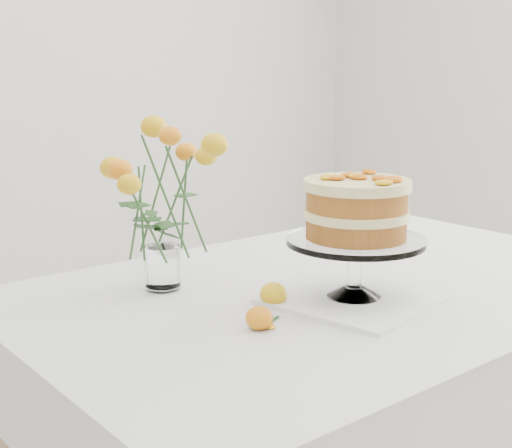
% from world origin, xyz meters
% --- Properties ---
extents(table, '(1.43, 0.93, 0.76)m').
position_xyz_m(table, '(0.00, 0.00, 0.67)').
color(table, '#A4795F').
rests_on(table, ground).
extents(napkin, '(0.35, 0.35, 0.01)m').
position_xyz_m(napkin, '(-0.07, -0.11, 0.76)').
color(napkin, white).
rests_on(napkin, table).
extents(cake_stand, '(0.28, 0.28, 0.25)m').
position_xyz_m(cake_stand, '(-0.07, -0.11, 0.93)').
color(cake_stand, white).
rests_on(cake_stand, napkin).
extents(rose_vase, '(0.31, 0.31, 0.39)m').
position_xyz_m(rose_vase, '(-0.33, 0.20, 0.98)').
color(rose_vase, white).
rests_on(rose_vase, table).
extents(loose_rose_near, '(0.10, 0.06, 0.05)m').
position_xyz_m(loose_rose_near, '(-0.21, -0.03, 0.78)').
color(loose_rose_near, '#FAAA15').
rests_on(loose_rose_near, table).
extents(loose_rose_far, '(0.09, 0.05, 0.04)m').
position_xyz_m(loose_rose_far, '(-0.32, -0.11, 0.78)').
color(loose_rose_far, orange).
rests_on(loose_rose_far, table).
extents(stray_petal_a, '(0.03, 0.02, 0.00)m').
position_xyz_m(stray_petal_a, '(-0.12, -0.10, 0.76)').
color(stray_petal_a, yellow).
rests_on(stray_petal_a, table).
extents(stray_petal_b, '(0.03, 0.02, 0.00)m').
position_xyz_m(stray_petal_b, '(-0.02, -0.14, 0.76)').
color(stray_petal_b, yellow).
rests_on(stray_petal_b, table).
extents(stray_petal_c, '(0.03, 0.02, 0.00)m').
position_xyz_m(stray_petal_c, '(0.02, -0.18, 0.76)').
color(stray_petal_c, yellow).
rests_on(stray_petal_c, table).
extents(stray_petal_d, '(0.03, 0.02, 0.00)m').
position_xyz_m(stray_petal_d, '(-0.26, -0.05, 0.76)').
color(stray_petal_d, yellow).
rests_on(stray_petal_d, table).
extents(stray_petal_e, '(0.03, 0.02, 0.00)m').
position_xyz_m(stray_petal_e, '(-0.30, -0.12, 0.76)').
color(stray_petal_e, yellow).
rests_on(stray_petal_e, table).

